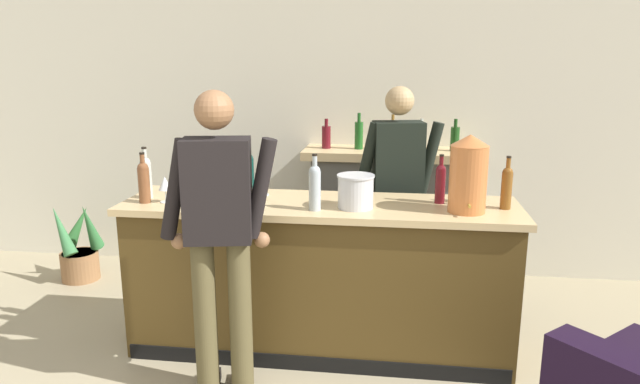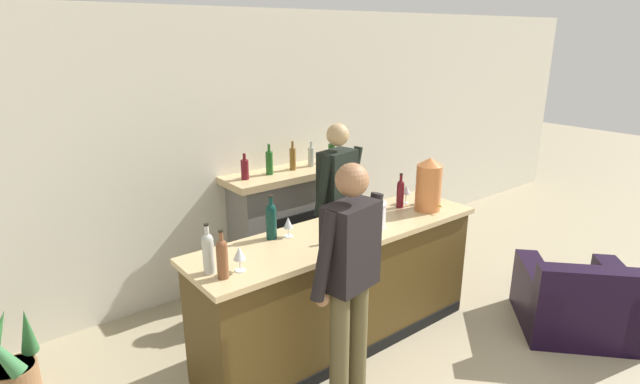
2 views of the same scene
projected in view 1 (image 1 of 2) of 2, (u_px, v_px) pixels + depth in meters
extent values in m
cube|color=silver|center=(329.00, 121.00, 5.13)|extent=(12.00, 0.07, 2.75)
cube|color=#493516|center=(319.00, 280.00, 3.80)|extent=(2.48, 0.61, 0.98)
cube|color=tan|center=(319.00, 206.00, 3.68)|extent=(2.55, 0.68, 0.04)
cube|color=black|center=(313.00, 364.00, 3.60)|extent=(2.43, 0.01, 0.10)
cube|color=slate|center=(388.00, 219.00, 5.00)|extent=(1.30, 0.44, 1.10)
cube|color=black|center=(387.00, 242.00, 4.81)|extent=(0.71, 0.02, 0.70)
cube|color=tan|center=(390.00, 154.00, 4.85)|extent=(1.46, 0.52, 0.07)
cylinder|color=#5B121A|center=(326.00, 137.00, 4.88)|extent=(0.08, 0.08, 0.19)
cylinder|color=#5B121A|center=(326.00, 122.00, 4.86)|extent=(0.03, 0.03, 0.06)
cylinder|color=#1D561D|center=(359.00, 136.00, 4.84)|extent=(0.07, 0.07, 0.23)
cylinder|color=#1D561D|center=(359.00, 117.00, 4.81)|extent=(0.03, 0.03, 0.08)
cylinder|color=brown|center=(392.00, 136.00, 4.81)|extent=(0.06, 0.06, 0.22)
cylinder|color=brown|center=(393.00, 119.00, 4.77)|extent=(0.03, 0.03, 0.07)
cylinder|color=#ABB6AD|center=(421.00, 138.00, 4.78)|extent=(0.07, 0.07, 0.20)
cylinder|color=#ABB6AD|center=(422.00, 123.00, 4.75)|extent=(0.03, 0.03, 0.07)
cylinder|color=#194417|center=(455.00, 139.00, 4.74)|extent=(0.07, 0.07, 0.20)
cylinder|color=#194417|center=(456.00, 123.00, 4.71)|extent=(0.03, 0.03, 0.07)
cylinder|color=#936640|center=(80.00, 266.00, 5.07)|extent=(0.32, 0.32, 0.25)
cylinder|color=#332319|center=(79.00, 253.00, 5.05)|extent=(0.29, 0.29, 0.02)
cone|color=#32713A|center=(90.00, 227.00, 4.97)|extent=(0.13, 0.29, 0.46)
cone|color=#337335|center=(78.00, 226.00, 5.10)|extent=(0.31, 0.22, 0.39)
cone|color=#397642|center=(62.00, 231.00, 4.89)|extent=(0.34, 0.26, 0.45)
cylinder|color=brown|center=(241.00, 320.00, 3.25)|extent=(0.13, 0.13, 0.96)
cube|color=black|center=(244.00, 382.00, 3.43)|extent=(0.14, 0.25, 0.07)
cylinder|color=brown|center=(205.00, 320.00, 3.24)|extent=(0.13, 0.13, 0.96)
cube|color=black|center=(211.00, 383.00, 3.42)|extent=(0.14, 0.25, 0.07)
cube|color=black|center=(218.00, 190.00, 3.07)|extent=(0.39, 0.28, 0.56)
cylinder|color=black|center=(260.00, 189.00, 3.10)|extent=(0.20, 0.08, 0.57)
sphere|color=#8C603F|center=(262.00, 240.00, 3.19)|extent=(0.09, 0.09, 0.09)
cylinder|color=black|center=(175.00, 190.00, 3.08)|extent=(0.20, 0.08, 0.57)
sphere|color=#8C603F|center=(179.00, 241.00, 3.17)|extent=(0.09, 0.09, 0.09)
sphere|color=#8C603F|center=(214.00, 110.00, 2.97)|extent=(0.21, 0.21, 0.21)
cylinder|color=#24192A|center=(382.00, 254.00, 4.35)|extent=(0.13, 0.13, 0.95)
cube|color=black|center=(382.00, 311.00, 4.39)|extent=(0.15, 0.26, 0.07)
cylinder|color=#24192A|center=(408.00, 253.00, 4.37)|extent=(0.13, 0.13, 0.95)
cube|color=black|center=(408.00, 310.00, 4.40)|extent=(0.15, 0.26, 0.07)
cube|color=black|center=(398.00, 158.00, 4.19)|extent=(0.40, 0.29, 0.53)
cylinder|color=black|center=(367.00, 161.00, 4.15)|extent=(0.20, 0.08, 0.57)
sphere|color=tan|center=(367.00, 201.00, 4.21)|extent=(0.09, 0.09, 0.09)
cylinder|color=black|center=(429.00, 160.00, 4.19)|extent=(0.20, 0.08, 0.57)
sphere|color=tan|center=(428.00, 200.00, 4.24)|extent=(0.09, 0.09, 0.09)
sphere|color=tan|center=(400.00, 101.00, 4.09)|extent=(0.21, 0.21, 0.21)
cylinder|color=#BF6B37|center=(468.00, 179.00, 3.41)|extent=(0.22, 0.22, 0.40)
cone|color=#BF6B37|center=(470.00, 140.00, 3.36)|extent=(0.23, 0.23, 0.07)
cylinder|color=#B29333|center=(469.00, 206.00, 3.32)|extent=(0.02, 0.04, 0.02)
cylinder|color=silver|center=(356.00, 192.00, 3.53)|extent=(0.22, 0.22, 0.20)
cylinder|color=silver|center=(356.00, 176.00, 3.50)|extent=(0.23, 0.23, 0.01)
cylinder|color=#B4B8AD|center=(146.00, 180.00, 3.77)|extent=(0.08, 0.08, 0.24)
sphere|color=#B4B8AD|center=(145.00, 163.00, 3.74)|extent=(0.07, 0.07, 0.07)
cylinder|color=#B4B8AD|center=(144.00, 156.00, 3.73)|extent=(0.03, 0.03, 0.09)
cylinder|color=black|center=(144.00, 148.00, 3.72)|extent=(0.03, 0.03, 0.01)
cylinder|color=brown|center=(144.00, 185.00, 3.65)|extent=(0.07, 0.07, 0.23)
sphere|color=brown|center=(143.00, 168.00, 3.63)|extent=(0.07, 0.07, 0.07)
cylinder|color=brown|center=(142.00, 161.00, 3.62)|extent=(0.03, 0.03, 0.09)
cylinder|color=black|center=(142.00, 153.00, 3.61)|extent=(0.03, 0.03, 0.01)
cylinder|color=#0B312B|center=(248.00, 176.00, 3.91)|extent=(0.08, 0.08, 0.24)
sphere|color=#0B312B|center=(248.00, 159.00, 3.89)|extent=(0.08, 0.08, 0.08)
cylinder|color=#0B312B|center=(247.00, 152.00, 3.88)|extent=(0.03, 0.03, 0.09)
cylinder|color=black|center=(247.00, 144.00, 3.86)|extent=(0.04, 0.04, 0.01)
cylinder|color=brown|center=(506.00, 191.00, 3.50)|extent=(0.07, 0.07, 0.23)
sphere|color=brown|center=(508.00, 172.00, 3.48)|extent=(0.06, 0.06, 0.06)
cylinder|color=brown|center=(508.00, 165.00, 3.47)|extent=(0.03, 0.03, 0.09)
cylinder|color=black|center=(509.00, 157.00, 3.45)|extent=(0.03, 0.03, 0.01)
cylinder|color=#A1AEB5|center=(315.00, 191.00, 3.47)|extent=(0.07, 0.07, 0.24)
sphere|color=#A1AEB5|center=(315.00, 171.00, 3.44)|extent=(0.07, 0.07, 0.07)
cylinder|color=#A1AEB5|center=(315.00, 164.00, 3.43)|extent=(0.03, 0.03, 0.09)
cylinder|color=black|center=(315.00, 155.00, 3.42)|extent=(0.03, 0.03, 0.01)
cylinder|color=#550F17|center=(440.00, 186.00, 3.64)|extent=(0.07, 0.07, 0.22)
sphere|color=#550F17|center=(441.00, 170.00, 3.61)|extent=(0.06, 0.06, 0.06)
cylinder|color=#550F17|center=(441.00, 163.00, 3.61)|extent=(0.03, 0.03, 0.09)
cylinder|color=black|center=(442.00, 155.00, 3.59)|extent=(0.03, 0.03, 0.01)
cylinder|color=silver|center=(166.00, 202.00, 3.68)|extent=(0.07, 0.07, 0.01)
cylinder|color=silver|center=(166.00, 196.00, 3.67)|extent=(0.01, 0.01, 0.08)
cone|color=silver|center=(165.00, 183.00, 3.65)|extent=(0.08, 0.08, 0.09)
cylinder|color=silver|center=(264.00, 195.00, 3.88)|extent=(0.07, 0.07, 0.01)
cylinder|color=silver|center=(264.00, 189.00, 3.87)|extent=(0.01, 0.01, 0.07)
cone|color=silver|center=(264.00, 178.00, 3.85)|extent=(0.07, 0.07, 0.09)
cylinder|color=silver|center=(459.00, 201.00, 3.69)|extent=(0.06, 0.06, 0.01)
cylinder|color=silver|center=(459.00, 195.00, 3.68)|extent=(0.01, 0.01, 0.09)
cone|color=silver|center=(460.00, 182.00, 3.66)|extent=(0.09, 0.09, 0.08)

